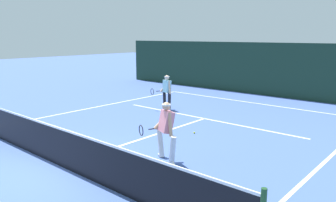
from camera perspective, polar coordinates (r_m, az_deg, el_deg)
ground_plane at (r=9.02m, az=-18.09°, el=-10.49°), size 80.00×80.00×0.00m
court_line_baseline_far at (r=16.78m, az=14.34°, el=-0.30°), size 10.03×0.10×0.01m
court_line_service at (r=13.29m, az=6.25°, el=-3.01°), size 8.18×0.10×0.01m
court_line_centre at (r=10.89m, az=-3.49°, el=-6.17°), size 0.10×6.40×0.01m
tennis_net at (r=8.85m, az=-18.30°, el=-7.32°), size 11.00×0.09×1.12m
player_near at (r=8.62m, az=-0.38°, el=-4.84°), size 1.12×0.85×1.59m
player_far at (r=14.71m, az=-0.25°, el=1.76°), size 0.92×0.82×1.53m
tennis_ball at (r=11.26m, az=4.53°, el=-5.42°), size 0.07×0.07×0.07m
back_fence_windscreen at (r=18.73m, az=17.86°, el=5.11°), size 21.29×0.12×2.87m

